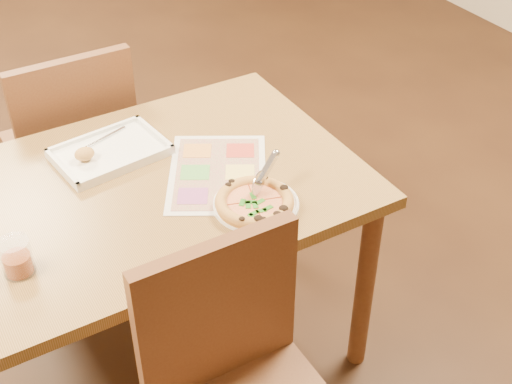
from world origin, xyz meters
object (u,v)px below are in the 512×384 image
glass_tumbler (17,259)px  pizza (254,202)px  chair_far (73,134)px  chair_near (237,370)px  menu (218,173)px  pizza_cutter (265,173)px  appetizer_tray (108,153)px  plate (256,205)px  dining_table (137,211)px

glass_tumbler → pizza: bearing=-7.2°
chair_far → chair_near: bearing=90.0°
glass_tumbler → menu: (0.62, 0.12, -0.04)m
pizza_cutter → appetizer_tray: 0.51m
chair_near → glass_tumbler: bearing=131.4°
glass_tumbler → menu: size_ratio=0.25×
plate → pizza: bearing=-139.4°
chair_far → glass_tumbler: bearing=64.3°
plate → glass_tumbler: size_ratio=2.43×
dining_table → plate: plate is taller
dining_table → chair_near: chair_near is taller
plate → appetizer_tray: bearing=121.3°
dining_table → pizza: (0.25, -0.26, 0.11)m
pizza_cutter → appetizer_tray: pizza_cutter is taller
chair_near → chair_far: size_ratio=1.00×
pizza_cutter → glass_tumbler: size_ratio=1.28×
pizza → glass_tumbler: 0.63m
pizza → glass_tumbler: bearing=172.8°
dining_table → appetizer_tray: size_ratio=3.72×
pizza_cutter → glass_tumbler: 0.68m
menu → glass_tumbler: bearing=-169.0°
pizza → pizza_cutter: 0.09m
appetizer_tray → glass_tumbler: 0.52m
chair_near → pizza: (0.25, 0.35, 0.18)m
dining_table → pizza: 0.37m
dining_table → plate: bearing=-43.6°
pizza → glass_tumbler: size_ratio=2.23×
plate → dining_table: bearing=136.4°
appetizer_tray → menu: (0.24, -0.24, -0.01)m
appetizer_tray → plate: bearing=-58.7°
glass_tumbler → menu: 0.63m
pizza → appetizer_tray: appetizer_tray is taller
chair_near → pizza: 0.46m
chair_far → appetizer_tray: chair_far is taller
pizza_cutter → appetizer_tray: (-0.31, 0.40, -0.06)m
dining_table → pizza: pizza is taller
dining_table → chair_far: size_ratio=2.77×
chair_far → pizza: size_ratio=2.15×
dining_table → menu: bearing=-13.4°
chair_far → plate: 0.90m
dining_table → glass_tumbler: bearing=-154.8°
appetizer_tray → menu: bearing=-45.0°
pizza → glass_tumbler: (-0.63, 0.08, 0.02)m
plate → appetizer_tray: size_ratio=0.68×
dining_table → chair_far: chair_far is taller
menu → plate: bearing=-84.0°
plate → chair_far: bearing=107.0°
dining_table → glass_tumbler: (-0.37, -0.18, 0.13)m
appetizer_tray → menu: appetizer_tray is taller
chair_far → appetizer_tray: size_ratio=1.35×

